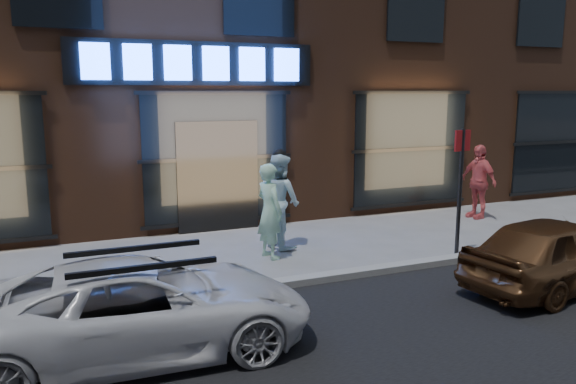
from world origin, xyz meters
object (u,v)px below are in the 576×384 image
at_px(man_bowtie, 270,211).
at_px(gold_sedan, 558,252).
at_px(white_suv, 141,308).
at_px(passerby, 478,181).
at_px(sign_post, 460,181).
at_px(man_cap, 280,201).

bearing_deg(man_bowtie, gold_sedan, -146.22).
bearing_deg(man_bowtie, white_suv, 123.76).
distance_m(passerby, sign_post, 3.61).
height_order(passerby, sign_post, sign_post).
distance_m(passerby, gold_sedan, 4.97).
xyz_separation_m(man_bowtie, gold_sedan, (3.54, -3.24, -0.30)).
bearing_deg(man_bowtie, man_cap, -49.74).
xyz_separation_m(white_suv, gold_sedan, (6.28, -0.24, 0.02)).
xyz_separation_m(passerby, gold_sedan, (-2.27, -4.41, -0.31)).
relative_size(passerby, white_suv, 0.44).
distance_m(man_cap, sign_post, 3.40).
relative_size(gold_sedan, sign_post, 1.43).
distance_m(man_cap, gold_sedan, 4.95).
height_order(man_cap, white_suv, man_cap).
bearing_deg(gold_sedan, sign_post, 1.06).
distance_m(man_bowtie, gold_sedan, 4.81).
distance_m(man_cap, passerby, 5.40).
xyz_separation_m(man_bowtie, sign_post, (3.22, -1.29, 0.56)).
relative_size(white_suv, gold_sedan, 1.18).
relative_size(white_suv, sign_post, 1.69).
bearing_deg(sign_post, passerby, 34.21).
relative_size(man_cap, sign_post, 0.78).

